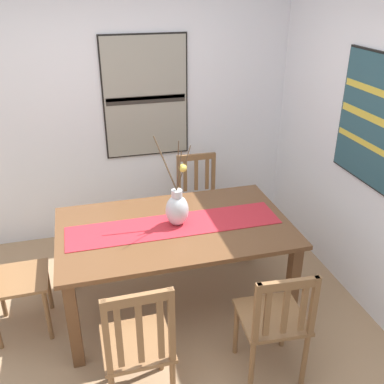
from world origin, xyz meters
TOP-DOWN VIEW (x-y plane):
  - ground_plane at (0.00, 0.00)m, footprint 6.40×6.40m
  - wall_back at (0.00, 1.86)m, footprint 6.40×0.12m
  - dining_table at (0.31, 0.46)m, footprint 1.78×1.07m
  - table_runner at (0.31, 0.46)m, footprint 1.64×0.36m
  - centerpiece_vase at (0.34, 0.47)m, footprint 0.26×0.22m
  - chair_0 at (0.77, -0.43)m, footprint 0.45×0.45m
  - chair_1 at (0.78, 1.38)m, footprint 0.43×0.43m
  - chair_2 at (-0.12, -0.44)m, footprint 0.43×0.43m
  - chair_3 at (-0.93, 0.48)m, footprint 0.43×0.43m
  - painting_on_back_wall at (0.35, 1.79)m, footprint 0.83×0.05m
  - painting_on_side_wall at (1.79, 0.17)m, footprint 0.05×1.03m

SIDE VIEW (x-z plane):
  - ground_plane at x=0.00m, z-range -0.03..0.00m
  - chair_1 at x=0.78m, z-range 0.03..0.92m
  - chair_0 at x=0.77m, z-range 0.03..0.92m
  - chair_3 at x=-0.93m, z-range 0.03..0.95m
  - chair_2 at x=-0.12m, z-range 0.01..0.99m
  - dining_table at x=0.31m, z-range 0.28..1.03m
  - table_runner at x=0.31m, z-range 0.75..0.75m
  - centerpiece_vase at x=0.34m, z-range 0.53..1.26m
  - wall_back at x=0.00m, z-range 0.00..2.70m
  - painting_on_back_wall at x=0.35m, z-range 0.83..2.01m
  - painting_on_side_wall at x=1.79m, z-range 1.03..2.01m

